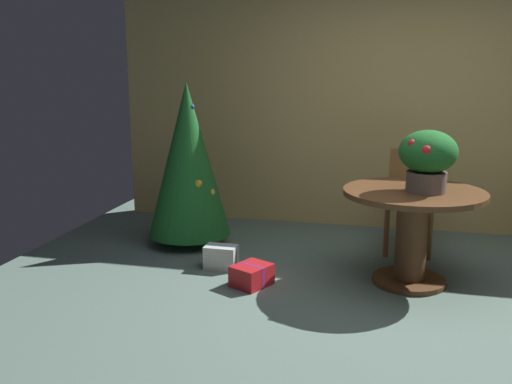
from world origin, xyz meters
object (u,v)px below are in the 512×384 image
(round_dining_table, at_px, (412,222))
(holiday_tree, at_px, (188,160))
(flower_vase, at_px, (428,157))
(wooden_chair_far, at_px, (409,195))
(gift_box_red, at_px, (252,275))
(gift_box_cream, at_px, (221,257))

(round_dining_table, xyz_separation_m, holiday_tree, (-1.98, 0.56, 0.31))
(flower_vase, relative_size, wooden_chair_far, 0.50)
(flower_vase, bearing_deg, gift_box_red, -167.02)
(gift_box_cream, bearing_deg, holiday_tree, 129.50)
(flower_vase, xyz_separation_m, holiday_tree, (-2.06, 0.61, -0.19))
(flower_vase, height_order, gift_box_cream, flower_vase)
(wooden_chair_far, bearing_deg, gift_box_red, -134.14)
(flower_vase, bearing_deg, wooden_chair_far, 94.76)
(holiday_tree, bearing_deg, wooden_chair_far, 8.85)
(wooden_chair_far, relative_size, holiday_tree, 0.60)
(round_dining_table, bearing_deg, flower_vase, -30.38)
(wooden_chair_far, xyz_separation_m, gift_box_cream, (-1.50, -0.89, -0.40))
(holiday_tree, relative_size, gift_box_red, 4.29)
(round_dining_table, distance_m, gift_box_cream, 1.55)
(round_dining_table, relative_size, gift_box_cream, 3.98)
(wooden_chair_far, xyz_separation_m, gift_box_red, (-1.16, -1.20, -0.42))
(holiday_tree, distance_m, gift_box_cream, 1.03)
(round_dining_table, relative_size, flower_vase, 2.31)
(round_dining_table, distance_m, holiday_tree, 2.08)
(gift_box_cream, bearing_deg, wooden_chair_far, 30.81)
(gift_box_red, bearing_deg, round_dining_table, 15.84)
(holiday_tree, height_order, gift_box_red, holiday_tree)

